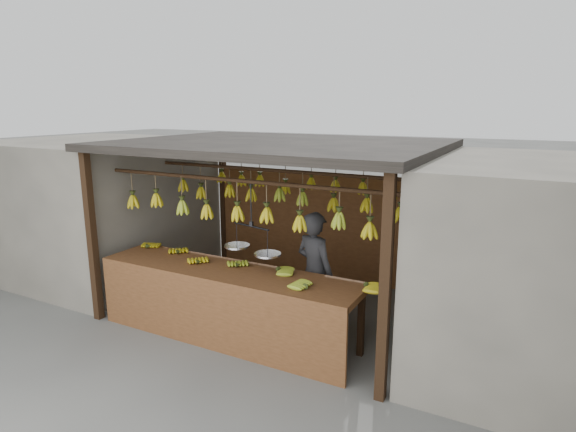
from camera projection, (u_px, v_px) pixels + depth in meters
The scene contains 9 objects.
ground at pixel (278, 307), 7.03m from camera, with size 80.00×80.00×0.00m, color #5B5B57.
stall at pixel (289, 170), 6.87m from camera, with size 4.30×3.30×2.40m.
neighbor_left at pixel (99, 206), 8.41m from camera, with size 3.00×3.00×2.30m, color slate.
neighbor_right at pixel (573, 271), 5.12m from camera, with size 3.00×3.00×2.30m, color slate.
counter at pixel (223, 287), 5.86m from camera, with size 3.58×0.79×0.96m.
hanging_bananas at pixel (278, 197), 6.66m from camera, with size 3.63×2.23×0.39m.
balance_scale at pixel (252, 247), 5.81m from camera, with size 0.82×0.43×0.85m.
vendor at pixel (315, 273), 6.12m from camera, with size 0.58×0.38×1.59m, color #262628.
bag_bundles at pixel (437, 238), 7.08m from camera, with size 0.08×0.26×1.26m.
Camera 1 is at (3.19, -5.72, 2.88)m, focal length 30.00 mm.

